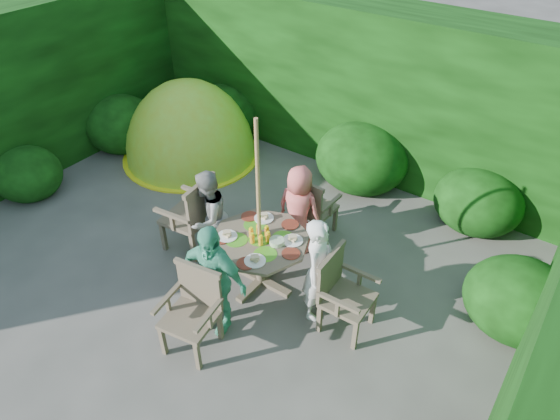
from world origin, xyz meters
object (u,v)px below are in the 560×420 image
Objects in this scene: parasol_pole at (259,210)px; child_back at (299,210)px; child_right at (319,270)px; patio_table at (260,246)px; child_front at (213,279)px; dome_tent at (192,156)px; garden_chair_front at (193,309)px; garden_chair_back at (311,207)px; garden_chair_left at (192,214)px; child_left at (208,217)px; garden_chair_right at (342,292)px.

child_back is (0.01, 0.80, -0.49)m from parasol_pole.
child_right is at bearing -0.47° from parasol_pole.
patio_table is 0.81m from child_front.
parasol_pole is (-0.00, -0.00, 0.53)m from patio_table.
parasol_pole reaches higher than dome_tent.
patio_table is 3.31m from dome_tent.
patio_table is 1.10m from garden_chair_front.
parasol_pole is 3.44m from dome_tent.
dome_tent is (-2.78, 1.70, -1.10)m from parasol_pole.
garden_chair_back is 2.89m from dome_tent.
garden_chair_front is 0.75× the size of child_back.
garden_chair_front is 0.67× the size of child_front.
parasol_pole is at bearing 82.35° from garden_chair_left.
child_right is (0.79, -1.11, 0.17)m from garden_chair_back.
child_back is at bearing -34.13° from dome_tent.
garden_chair_front is at bearing -91.40° from patio_table.
garden_chair_back is at bearing 79.92° from garden_chair_front.
parasol_pole is at bearing 79.51° from garden_chair_front.
child_left is at bearing 179.53° from parasol_pole.
child_right reaches higher than garden_chair_left.
child_left is at bearing -56.81° from dome_tent.
garden_chair_left reaches higher than garden_chair_front.
child_back is (0.00, 0.80, 0.04)m from patio_table.
garden_chair_front is at bearing 133.10° from child_right.
garden_chair_back is 0.34× the size of dome_tent.
patio_table is 1.28× the size of garden_chair_right.
child_back reaches higher than garden_chair_back.
child_left is at bearing 55.27° from garden_chair_back.
child_right is 1.06× the size of child_back.
parasol_pole reaches higher than child_back.
child_back is (1.10, 0.78, 0.07)m from garden_chair_left.
garden_chair_front is at bearing 132.28° from garden_chair_right.
parasol_pole reaches higher than garden_chair_left.
child_back is at bearing 51.51° from garden_chair_right.
child_back reaches higher than garden_chair_right.
child_right reaches higher than garden_chair_front.
dome_tent is (-2.75, 2.80, -0.49)m from garden_chair_front.
child_back reaches higher than patio_table.
dome_tent reaches higher than patio_table.
patio_table is 0.92× the size of child_right.
garden_chair_left is 1.55m from garden_chair_front.
child_left reaches higher than garden_chair_back.
garden_chair_left is at bearing 124.33° from garden_chair_front.
child_back is (-0.00, -0.30, 0.13)m from garden_chair_back.
garden_chair_back is 0.74× the size of child_back.
dome_tent reaches higher than garden_chair_front.
garden_chair_back is 1.37m from child_left.
garden_chair_left reaches higher than patio_table.
dome_tent is (-1.98, 1.69, -0.63)m from child_left.
child_left is (0.29, -0.01, 0.08)m from garden_chair_left.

